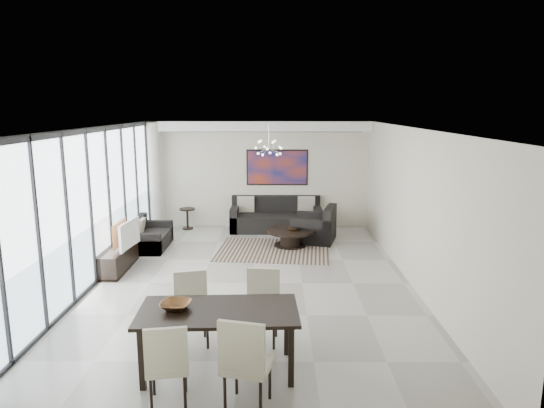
{
  "coord_description": "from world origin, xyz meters",
  "views": [
    {
      "loc": [
        0.46,
        -8.68,
        3.27
      ],
      "look_at": [
        0.38,
        1.39,
        1.25
      ],
      "focal_mm": 32.0,
      "sensor_mm": 36.0,
      "label": 1
    }
  ],
  "objects_px": {
    "coffee_table": "(290,237)",
    "tv_console": "(118,259)",
    "dining_table": "(218,316)",
    "sofa_main": "(276,219)",
    "television": "(125,234)"
  },
  "relations": [
    {
      "from": "television",
      "to": "dining_table",
      "type": "bearing_deg",
      "value": -143.05
    },
    {
      "from": "coffee_table",
      "to": "television",
      "type": "distance_m",
      "value": 3.85
    },
    {
      "from": "coffee_table",
      "to": "dining_table",
      "type": "height_order",
      "value": "dining_table"
    },
    {
      "from": "tv_console",
      "to": "television",
      "type": "xyz_separation_m",
      "value": [
        0.16,
        0.04,
        0.51
      ]
    },
    {
      "from": "sofa_main",
      "to": "dining_table",
      "type": "bearing_deg",
      "value": -95.69
    },
    {
      "from": "coffee_table",
      "to": "tv_console",
      "type": "height_order",
      "value": "tv_console"
    },
    {
      "from": "sofa_main",
      "to": "tv_console",
      "type": "bearing_deg",
      "value": -134.2
    },
    {
      "from": "television",
      "to": "tv_console",
      "type": "bearing_deg",
      "value": 111.21
    },
    {
      "from": "coffee_table",
      "to": "tv_console",
      "type": "distance_m",
      "value": 3.98
    },
    {
      "from": "coffee_table",
      "to": "tv_console",
      "type": "xyz_separation_m",
      "value": [
        -3.57,
        -1.76,
        0.01
      ]
    },
    {
      "from": "tv_console",
      "to": "coffee_table",
      "type": "bearing_deg",
      "value": 26.21
    },
    {
      "from": "coffee_table",
      "to": "television",
      "type": "bearing_deg",
      "value": -153.32
    },
    {
      "from": "sofa_main",
      "to": "tv_console",
      "type": "relative_size",
      "value": 1.63
    },
    {
      "from": "television",
      "to": "dining_table",
      "type": "xyz_separation_m",
      "value": [
        2.35,
        -3.9,
        -0.01
      ]
    },
    {
      "from": "tv_console",
      "to": "dining_table",
      "type": "xyz_separation_m",
      "value": [
        2.51,
        -3.85,
        0.5
      ]
    }
  ]
}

